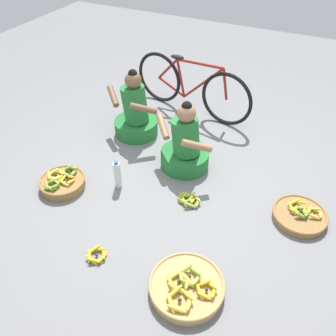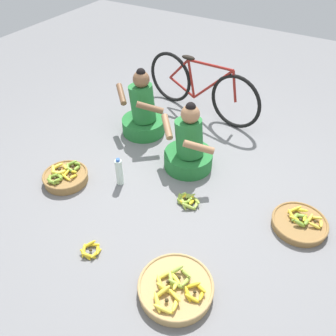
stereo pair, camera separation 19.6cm
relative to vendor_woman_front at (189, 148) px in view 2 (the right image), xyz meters
name	(u,v)px [view 2 (the right image)]	position (x,y,z in m)	size (l,w,h in m)	color
ground_plane	(178,183)	(0.04, -0.30, -0.25)	(10.00, 10.00, 0.00)	slate
vendor_woman_front	(189,148)	(0.00, 0.00, 0.00)	(0.72, 0.55, 0.78)	#237233
vendor_woman_behind	(143,113)	(-0.78, 0.31, 0.02)	(0.74, 0.53, 0.83)	#237233
bicycle_leaning	(201,88)	(-0.39, 1.07, 0.11)	(1.69, 0.33, 0.73)	black
banana_basket_mid_right	(65,176)	(-0.97, -0.85, -0.19)	(0.46, 0.46, 0.16)	olive
banana_basket_near_bicycle	(300,223)	(1.27, -0.25, -0.20)	(0.50, 0.50, 0.14)	olive
banana_basket_front_right	(176,288)	(0.62, -1.37, -0.20)	(0.58, 0.58, 0.16)	tan
loose_bananas_front_center	(187,200)	(0.25, -0.49, -0.22)	(0.26, 0.22, 0.09)	gold
loose_bananas_front_left	(90,250)	(-0.17, -1.42, -0.22)	(0.20, 0.19, 0.08)	gold
water_bottle	(119,172)	(-0.47, -0.59, -0.10)	(0.07, 0.07, 0.32)	silver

